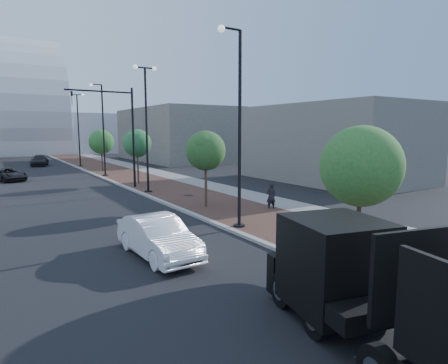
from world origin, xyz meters
TOP-DOWN VIEW (x-y plane):
  - ground at (0.00, 0.00)m, footprint 220.00×220.00m
  - sidewalk at (3.50, 40.00)m, footprint 7.00×140.00m
  - concrete_strip at (6.20, 40.00)m, footprint 2.40×140.00m
  - curb at (0.00, 40.00)m, footprint 0.30×140.00m
  - white_sedan at (-4.22, 8.35)m, footprint 1.79×4.61m
  - dark_car_mid at (-7.89, 35.54)m, footprint 3.39×4.78m
  - dark_car_far at (-3.63, 50.60)m, footprint 2.86×4.96m
  - pedestrian at (4.56, 12.46)m, footprint 0.66×0.50m
  - streetlight_1 at (0.49, 10.00)m, footprint 1.44×0.56m
  - streetlight_2 at (0.60, 22.00)m, footprint 1.72×0.56m
  - streetlight_3 at (0.49, 34.00)m, footprint 1.44×0.56m
  - streetlight_4 at (0.60, 46.00)m, footprint 1.72×0.56m
  - traffic_mast at (-0.30, 25.00)m, footprint 5.09×0.20m
  - tree_0 at (1.65, 4.02)m, footprint 2.83×2.83m
  - tree_1 at (1.65, 15.02)m, footprint 2.41×2.37m
  - tree_2 at (1.65, 27.02)m, footprint 2.46×2.43m
  - tree_3 at (1.65, 39.02)m, footprint 2.76×2.76m
  - convention_center at (-2.00, 85.00)m, footprint 50.00×30.00m
  - commercial_block_ne at (16.00, 50.00)m, footprint 12.00×22.00m
  - commercial_block_e at (18.00, 20.00)m, footprint 10.00×16.00m
  - utility_cover_1 at (2.40, 8.00)m, footprint 0.50×0.50m
  - utility_cover_2 at (2.40, 19.00)m, footprint 0.50×0.50m

SIDE VIEW (x-z plane):
  - ground at x=0.00m, z-range 0.00..0.00m
  - sidewalk at x=3.50m, z-range 0.00..0.12m
  - concrete_strip at x=6.20m, z-range 0.00..0.13m
  - curb at x=0.00m, z-range 0.00..0.14m
  - utility_cover_1 at x=2.40m, z-range 0.12..0.14m
  - utility_cover_2 at x=2.40m, z-range 0.12..0.14m
  - dark_car_mid at x=-7.89m, z-range 0.00..1.21m
  - dark_car_far at x=-3.63m, z-range 0.00..1.35m
  - white_sedan at x=-4.22m, z-range 0.00..1.50m
  - pedestrian at x=4.56m, z-range 0.00..1.64m
  - tree_3 at x=1.65m, z-range 0.99..5.77m
  - tree_0 at x=1.65m, z-range 1.01..5.87m
  - tree_1 at x=1.65m, z-range 1.14..5.81m
  - commercial_block_e at x=18.00m, z-range 0.00..7.00m
  - tree_2 at x=1.65m, z-range 1.17..5.96m
  - commercial_block_ne at x=16.00m, z-range 0.00..8.00m
  - streetlight_1 at x=0.49m, z-range -0.26..8.95m
  - streetlight_3 at x=0.49m, z-range -0.26..8.95m
  - streetlight_2 at x=0.60m, z-range 0.18..9.46m
  - streetlight_4 at x=0.60m, z-range 0.18..9.46m
  - traffic_mast at x=-0.30m, z-range 0.98..8.98m
  - convention_center at x=-2.00m, z-range -19.00..31.00m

